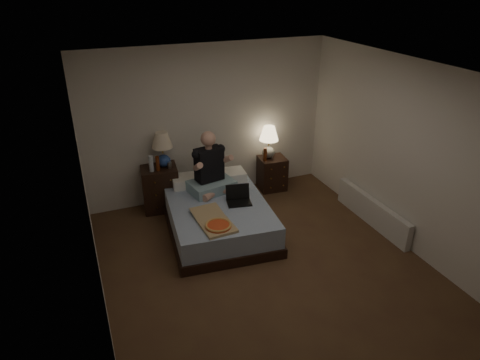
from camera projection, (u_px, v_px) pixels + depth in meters
name	position (u px, v px, depth m)	size (l,w,h in m)	color
floor	(266.00, 267.00, 5.52)	(4.00, 4.50, 0.00)	brown
ceiling	(273.00, 73.00, 4.42)	(4.00, 4.50, 0.00)	white
wall_back	(208.00, 123.00, 6.84)	(4.00, 2.50, 0.00)	white
wall_front	(403.00, 308.00, 3.10)	(4.00, 2.50, 0.00)	white
wall_left	(90.00, 214.00, 4.30)	(4.50, 2.50, 0.00)	white
wall_right	(406.00, 156.00, 5.65)	(4.50, 2.50, 0.00)	white
bed	(218.00, 217.00, 6.22)	(1.36, 1.82, 0.45)	#5171A2
nightstand_left	(160.00, 188.00, 6.77)	(0.55, 0.49, 0.71)	black
nightstand_right	(272.00, 173.00, 7.41)	(0.44, 0.40, 0.58)	black
lamp_left	(163.00, 150.00, 6.52)	(0.32, 0.32, 0.56)	#26448E
lamp_right	(269.00, 142.00, 7.18)	(0.32, 0.32, 0.56)	gray
water_bottle	(151.00, 164.00, 6.42)	(0.07, 0.07, 0.25)	silver
soda_can	(169.00, 165.00, 6.56)	(0.07, 0.07, 0.10)	#9C9D98
beer_bottle_left	(158.00, 164.00, 6.45)	(0.06, 0.06, 0.23)	#5E260D
beer_bottle_right	(265.00, 154.00, 7.13)	(0.06, 0.06, 0.23)	#5A240C
person	(211.00, 163.00, 6.26)	(0.66, 0.52, 0.93)	black
laptop	(239.00, 196.00, 6.06)	(0.34, 0.28, 0.24)	black
pizza_box	(218.00, 226.00, 5.50)	(0.40, 0.76, 0.08)	tan
radiator	(372.00, 212.00, 6.41)	(0.10, 1.60, 0.40)	silver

